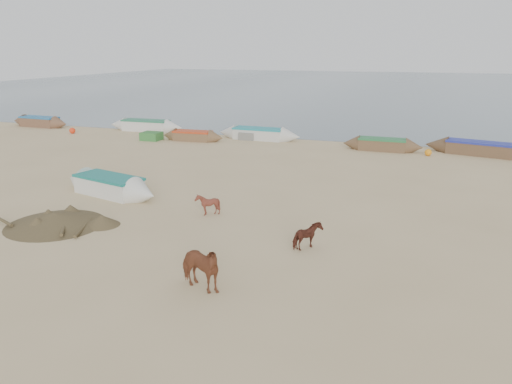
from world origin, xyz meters
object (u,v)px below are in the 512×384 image
Objects in this scene: cow_adult at (199,267)px; near_canoe at (109,185)px; calf_right at (308,237)px; calf_front at (208,204)px.

near_canoe is (-8.15, 7.42, -0.25)m from cow_adult.
calf_front is at bearing 74.82° from calf_right.
cow_adult is at bearing -27.60° from near_canoe.
calf_front reaches higher than near_canoe.
near_canoe is (-10.37, 3.50, -0.01)m from calf_right.
cow_adult is 4.52m from calf_right.
calf_front is 0.16× the size of near_canoe.
cow_adult is at bearing 160.59° from calf_right.
calf_right is 10.95m from near_canoe.
calf_right is at bearing -3.90° from near_canoe.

